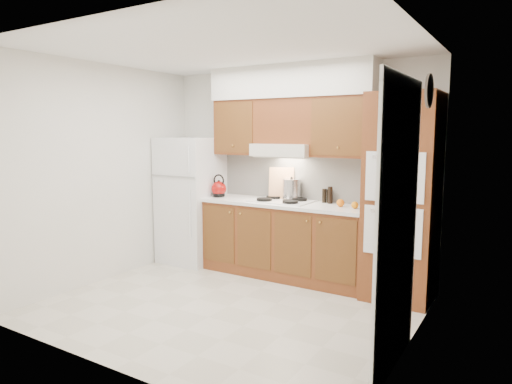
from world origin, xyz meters
TOP-DOWN VIEW (x-y plane):
  - floor at (0.00, 0.00)m, footprint 3.60×3.60m
  - ceiling at (0.00, 0.00)m, footprint 3.60×3.60m
  - wall_back at (0.00, 1.50)m, footprint 3.60×0.02m
  - wall_left at (-1.80, 0.00)m, footprint 0.02×3.00m
  - wall_right at (1.80, 0.00)m, footprint 0.02×3.00m
  - fridge at (-1.41, 1.14)m, footprint 0.75×0.72m
  - base_cabinets at (0.02, 1.20)m, footprint 2.11×0.60m
  - countertop at (0.03, 1.19)m, footprint 2.13×0.62m
  - backsplash at (0.02, 1.49)m, footprint 2.11×0.03m
  - oven_cabinet at (1.44, 1.18)m, footprint 0.70×0.65m
  - upper_cab_left at (-0.71, 1.33)m, footprint 0.63×0.33m
  - upper_cab_right at (0.72, 1.33)m, footprint 0.73×0.33m
  - range_hood at (-0.02, 1.27)m, footprint 0.75×0.45m
  - upper_cab_over_hood at (-0.02, 1.33)m, footprint 0.75×0.33m
  - soffit at (0.03, 1.32)m, footprint 2.13×0.36m
  - cooktop at (-0.02, 1.21)m, footprint 0.74×0.50m
  - doorway at (1.79, -0.35)m, footprint 0.02×0.90m
  - wall_clock at (1.79, 0.55)m, footprint 0.02×0.30m
  - kettle at (-0.93, 1.13)m, footprint 0.26×0.26m
  - cutting_board at (-0.12, 1.37)m, footprint 0.33×0.21m
  - stock_pot at (0.04, 1.35)m, footprint 0.25×0.25m
  - condiment_a at (0.55, 1.37)m, footprint 0.07×0.07m
  - condiment_b at (0.46, 1.39)m, footprint 0.06×0.06m
  - condiment_c at (0.50, 1.44)m, footprint 0.07×0.07m
  - orange_near at (0.93, 1.17)m, footprint 0.09×0.09m
  - orange_far at (0.74, 1.21)m, footprint 0.11×0.11m

SIDE VIEW (x-z plane):
  - floor at x=0.00m, z-range 0.00..0.00m
  - base_cabinets at x=0.02m, z-range 0.00..0.90m
  - fridge at x=-1.41m, z-range 0.00..1.72m
  - countertop at x=0.03m, z-range 0.90..0.94m
  - cooktop at x=-0.02m, z-range 0.94..0.95m
  - orange_near at x=0.93m, z-range 0.94..1.02m
  - orange_far at x=0.74m, z-range 0.94..1.03m
  - condiment_c at x=0.50m, z-range 0.94..1.10m
  - condiment_b at x=0.46m, z-range 0.94..1.11m
  - condiment_a at x=0.55m, z-range 0.94..1.14m
  - kettle at x=-0.93m, z-range 0.95..1.15m
  - doorway at x=1.79m, z-range 0.00..2.10m
  - stock_pot at x=0.04m, z-range 0.97..1.20m
  - oven_cabinet at x=1.44m, z-range 0.00..2.20m
  - cutting_board at x=-0.12m, z-range 0.93..1.35m
  - backsplash at x=0.02m, z-range 0.94..1.50m
  - wall_back at x=0.00m, z-range 0.00..2.60m
  - wall_left at x=-1.80m, z-range 0.00..2.60m
  - wall_right at x=1.80m, z-range 0.00..2.60m
  - range_hood at x=-0.02m, z-range 1.50..1.65m
  - upper_cab_left at x=-0.71m, z-range 1.50..2.20m
  - upper_cab_right at x=0.72m, z-range 1.50..2.20m
  - upper_cab_over_hood at x=-0.02m, z-range 1.65..2.20m
  - wall_clock at x=1.79m, z-range 2.00..2.30m
  - soffit at x=0.03m, z-range 2.20..2.60m
  - ceiling at x=0.00m, z-range 2.60..2.60m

